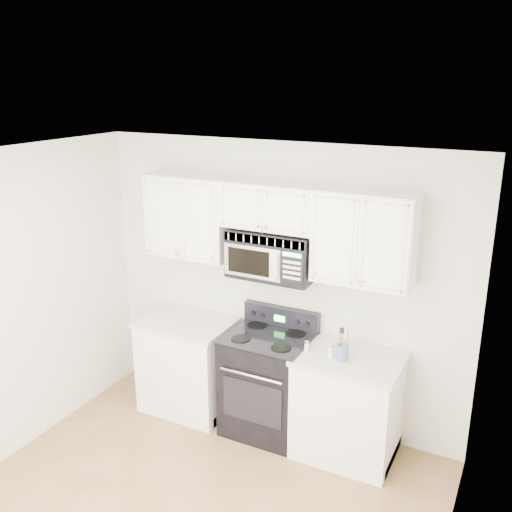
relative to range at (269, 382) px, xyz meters
The scene contains 9 objects.
room 1.66m from the range, 92.15° to the right, with size 3.51×3.51×2.61m.
base_cabinet_left 0.86m from the range, behind, with size 0.86×0.65×0.92m.
base_cabinet_right 0.75m from the range, ahead, with size 0.86×0.65×0.92m.
range is the anchor object (origin of this frame).
upper_cabinets 1.46m from the range, 110.85° to the left, with size 2.44×0.37×0.75m.
microwave 1.18m from the range, 102.78° to the left, with size 0.75×0.43×0.42m.
utensil_crock 0.87m from the range, ahead, with size 0.11×0.11×0.29m.
shaker_salt 0.63m from the range, 13.60° to the right, with size 0.04×0.04×0.09m.
shaker_pepper 0.78m from the range, ahead, with size 0.04×0.04×0.11m.
Camera 1 is at (2.02, -2.67, 3.12)m, focal length 40.00 mm.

